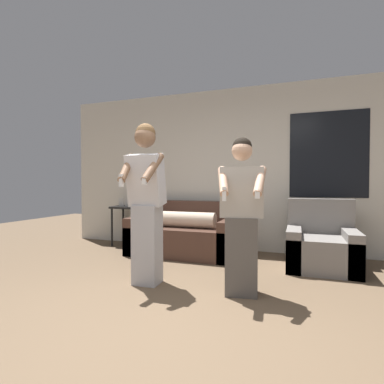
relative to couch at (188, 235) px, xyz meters
name	(u,v)px	position (x,y,z in m)	size (l,w,h in m)	color
ground_plane	(176,334)	(0.81, -2.45, -0.30)	(14.00, 14.00, 0.00)	brown
wall_back	(246,169)	(0.83, 0.53, 1.06)	(6.60, 0.07, 2.70)	beige
couch	(188,235)	(0.00, 0.00, 0.00)	(1.76, 0.99, 0.82)	#472D23
armchair	(321,246)	(1.94, -0.19, -0.01)	(0.86, 0.88, 0.90)	slate
side_table	(128,212)	(-1.25, 0.25, 0.30)	(0.53, 0.44, 0.86)	black
person_left	(146,201)	(0.07, -1.54, 0.63)	(0.44, 0.50, 1.76)	#B2B2B7
person_right	(242,216)	(1.12, -1.49, 0.49)	(0.48, 0.49, 1.57)	#56514C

